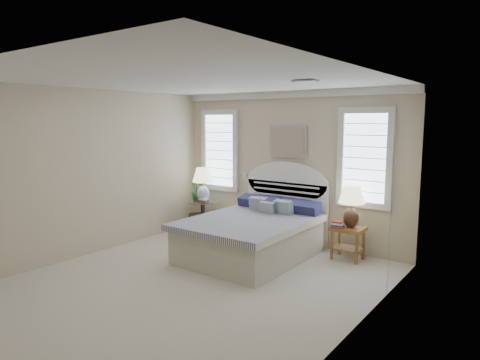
% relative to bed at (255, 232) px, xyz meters
% --- Properties ---
extents(floor, '(4.50, 5.00, 0.01)m').
position_rel_bed_xyz_m(floor, '(0.00, -1.46, -0.39)').
color(floor, '#B5A99A').
rests_on(floor, ground).
extents(ceiling, '(4.50, 5.00, 0.01)m').
position_rel_bed_xyz_m(ceiling, '(0.00, -1.46, 2.31)').
color(ceiling, silver).
rests_on(ceiling, wall_back).
extents(wall_back, '(4.50, 0.02, 2.70)m').
position_rel_bed_xyz_m(wall_back, '(0.00, 1.04, 0.96)').
color(wall_back, '#C4B093').
rests_on(wall_back, floor).
extents(wall_left, '(0.02, 5.00, 2.70)m').
position_rel_bed_xyz_m(wall_left, '(-2.25, -1.46, 0.96)').
color(wall_left, '#C4B093').
rests_on(wall_left, floor).
extents(wall_right, '(0.02, 5.00, 2.70)m').
position_rel_bed_xyz_m(wall_right, '(2.25, -1.46, 0.96)').
color(wall_right, '#C4B093').
rests_on(wall_right, floor).
extents(crown_molding, '(4.50, 0.08, 0.12)m').
position_rel_bed_xyz_m(crown_molding, '(0.00, 1.00, 2.25)').
color(crown_molding, silver).
rests_on(crown_molding, wall_back).
extents(hvac_vent, '(0.30, 0.20, 0.02)m').
position_rel_bed_xyz_m(hvac_vent, '(1.20, -0.66, 2.29)').
color(hvac_vent, '#B2B2B2').
rests_on(hvac_vent, ceiling).
extents(switch_plate, '(0.08, 0.01, 0.12)m').
position_rel_bed_xyz_m(switch_plate, '(-0.95, 1.03, 0.76)').
color(switch_plate, silver).
rests_on(switch_plate, wall_back).
extents(window_left, '(0.90, 0.06, 1.60)m').
position_rel_bed_xyz_m(window_left, '(-1.55, 1.02, 1.21)').
color(window_left, silver).
rests_on(window_left, wall_back).
extents(window_right, '(0.90, 0.06, 1.60)m').
position_rel_bed_xyz_m(window_right, '(1.40, 1.02, 1.21)').
color(window_right, silver).
rests_on(window_right, wall_back).
extents(painting, '(0.74, 0.04, 0.58)m').
position_rel_bed_xyz_m(painting, '(0.00, 1.00, 1.43)').
color(painting, silver).
rests_on(painting, wall_back).
extents(closet_door, '(0.02, 1.80, 2.40)m').
position_rel_bed_xyz_m(closet_door, '(2.23, -0.26, 0.81)').
color(closet_door, silver).
rests_on(closet_door, floor).
extents(bed, '(1.72, 2.28, 1.47)m').
position_rel_bed_xyz_m(bed, '(0.00, 0.00, 0.00)').
color(bed, '#B5B19E').
rests_on(bed, floor).
extents(side_table_left, '(0.56, 0.56, 0.63)m').
position_rel_bed_xyz_m(side_table_left, '(-1.65, 0.59, 0.00)').
color(side_table_left, black).
rests_on(side_table_left, floor).
extents(nightstand_right, '(0.50, 0.40, 0.53)m').
position_rel_bed_xyz_m(nightstand_right, '(1.30, 0.69, 0.00)').
color(nightstand_right, '#9F6D34').
rests_on(nightstand_right, floor).
extents(floor_pot, '(0.44, 0.44, 0.36)m').
position_rel_bed_xyz_m(floor_pot, '(-1.73, 0.55, -0.21)').
color(floor_pot, black).
rests_on(floor_pot, floor).
extents(lamp_left, '(0.53, 0.53, 0.66)m').
position_rel_bed_xyz_m(lamp_left, '(-1.62, 0.57, 0.65)').
color(lamp_left, silver).
rests_on(lamp_left, side_table_left).
extents(lamp_right, '(0.52, 0.52, 0.67)m').
position_rel_bed_xyz_m(lamp_right, '(1.33, 0.70, 0.55)').
color(lamp_right, black).
rests_on(lamp_right, nightstand_right).
extents(potted_plant, '(0.29, 0.29, 0.41)m').
position_rel_bed_xyz_m(potted_plant, '(-1.81, 0.60, 0.45)').
color(potted_plant, '#30702C').
rests_on(potted_plant, side_table_left).
extents(books_left, '(0.20, 0.15, 0.08)m').
position_rel_bed_xyz_m(books_left, '(-1.53, 0.48, 0.28)').
color(books_left, maroon).
rests_on(books_left, side_table_left).
extents(books_right, '(0.20, 0.15, 0.10)m').
position_rel_bed_xyz_m(books_right, '(1.18, 0.54, 0.19)').
color(books_right, maroon).
rests_on(books_right, nightstand_right).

